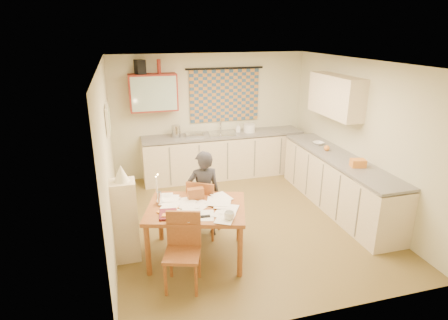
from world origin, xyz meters
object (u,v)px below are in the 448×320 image
object	(u,v)px
counter_back	(224,156)
person	(204,194)
counter_right	(337,183)
dining_table	(197,232)
shelf_stand	(126,221)
chair_far	(204,218)
stove	(379,211)

from	to	relation	value
counter_back	person	distance (m)	2.42
counter_right	dining_table	size ratio (longest dim) A/B	1.98
counter_back	shelf_stand	size ratio (longest dim) A/B	2.93
counter_back	chair_far	distance (m)	2.41
counter_back	counter_right	xyz separation A→B (m)	(1.50, -1.92, -0.00)
counter_back	stove	size ratio (longest dim) A/B	3.64
counter_right	chair_far	bearing A→B (deg)	-172.90
counter_back	person	bearing A→B (deg)	-112.35
stove	counter_back	bearing A→B (deg)	116.34
stove	dining_table	bearing A→B (deg)	174.29
dining_table	chair_far	xyz separation A→B (m)	(0.22, 0.54, -0.10)
counter_back	dining_table	world-z (taller)	counter_back
counter_back	dining_table	bearing A→B (deg)	-112.37
chair_far	person	distance (m)	0.38
stove	person	world-z (taller)	person
stove	chair_far	world-z (taller)	stove
dining_table	shelf_stand	size ratio (longest dim) A/B	1.32
stove	dining_table	world-z (taller)	stove
person	shelf_stand	distance (m)	1.17
stove	counter_right	bearing A→B (deg)	90.00
chair_far	dining_table	bearing A→B (deg)	98.24
shelf_stand	stove	bearing A→B (deg)	-7.67
person	shelf_stand	bearing A→B (deg)	15.49
counter_right	shelf_stand	size ratio (longest dim) A/B	2.62
counter_right	shelf_stand	world-z (taller)	shelf_stand
dining_table	chair_far	distance (m)	0.59
stove	person	xyz separation A→B (m)	(-2.42, 0.79, 0.21)
counter_back	shelf_stand	xyz separation A→B (m)	(-2.04, -2.55, 0.11)
chair_far	person	size ratio (longest dim) A/B	0.68
dining_table	chair_far	bearing A→B (deg)	84.48
chair_far	person	bearing A→B (deg)	98.75
counter_right	shelf_stand	distance (m)	3.60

